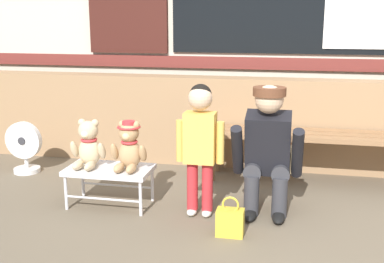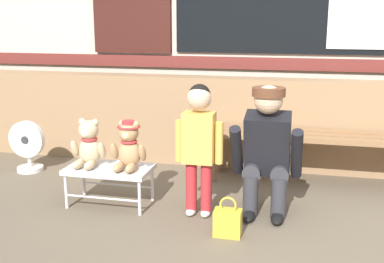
# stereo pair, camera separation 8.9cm
# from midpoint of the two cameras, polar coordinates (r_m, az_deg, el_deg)

# --- Properties ---
(ground_plane) EXTENTS (60.00, 60.00, 0.00)m
(ground_plane) POSITION_cam_midpoint_polar(r_m,az_deg,el_deg) (3.40, 10.99, -11.40)
(ground_plane) COLOR brown
(brick_low_wall) EXTENTS (7.72, 0.25, 0.85)m
(brick_low_wall) POSITION_cam_midpoint_polar(r_m,az_deg,el_deg) (4.63, 12.01, 0.76)
(brick_low_wall) COLOR #997551
(brick_low_wall) RESTS_ON ground
(wooden_bench_long) EXTENTS (2.10, 0.40, 0.44)m
(wooden_bench_long) POSITION_cam_midpoint_polar(r_m,az_deg,el_deg) (4.29, 16.21, -1.18)
(wooden_bench_long) COLOR #8E6642
(wooden_bench_long) RESTS_ON ground
(small_display_bench) EXTENTS (0.64, 0.36, 0.30)m
(small_display_bench) POSITION_cam_midpoint_polar(r_m,az_deg,el_deg) (3.74, -8.99, -4.62)
(small_display_bench) COLOR silver
(small_display_bench) RESTS_ON ground
(teddy_bear_plain) EXTENTS (0.28, 0.26, 0.36)m
(teddy_bear_plain) POSITION_cam_midpoint_polar(r_m,az_deg,el_deg) (3.75, -11.35, -1.53)
(teddy_bear_plain) COLOR #CCB289
(teddy_bear_plain) RESTS_ON small_display_bench
(teddy_bear_with_hat) EXTENTS (0.28, 0.27, 0.36)m
(teddy_bear_with_hat) POSITION_cam_midpoint_polar(r_m,az_deg,el_deg) (3.63, -6.75, -1.71)
(teddy_bear_with_hat) COLOR tan
(teddy_bear_with_hat) RESTS_ON small_display_bench
(child_standing) EXTENTS (0.35, 0.18, 0.96)m
(child_standing) POSITION_cam_midpoint_polar(r_m,az_deg,el_deg) (3.41, 1.57, -0.52)
(child_standing) COLOR #B7282D
(child_standing) RESTS_ON ground
(adult_crouching) EXTENTS (0.50, 0.49, 0.95)m
(adult_crouching) POSITION_cam_midpoint_polar(r_m,az_deg,el_deg) (3.53, 9.66, -2.12)
(adult_crouching) COLOR #333338
(adult_crouching) RESTS_ON ground
(handbag_on_ground) EXTENTS (0.18, 0.11, 0.27)m
(handbag_on_ground) POSITION_cam_midpoint_polar(r_m,az_deg,el_deg) (3.25, 5.00, -10.54)
(handbag_on_ground) COLOR gold
(handbag_on_ground) RESTS_ON ground
(floor_fan) EXTENTS (0.34, 0.24, 0.48)m
(floor_fan) POSITION_cam_midpoint_polar(r_m,az_deg,el_deg) (4.73, -18.21, -1.68)
(floor_fan) COLOR silver
(floor_fan) RESTS_ON ground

